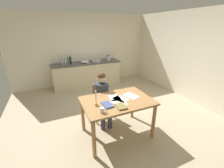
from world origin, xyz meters
TOP-DOWN VIEW (x-y plane):
  - ground_plane at (0.00, 0.00)m, footprint 5.20×5.20m
  - wall_back at (0.00, 2.60)m, footprint 5.20×0.12m
  - wall_right at (2.60, 0.00)m, footprint 0.12×5.20m
  - kitchen_counter at (0.00, 2.24)m, footprint 2.53×0.64m
  - dining_table at (-0.17, -0.73)m, footprint 1.35×0.91m
  - chair_at_table at (-0.26, -0.03)m, footprint 0.44×0.44m
  - person_seated at (-0.28, -0.18)m, footprint 0.37×0.61m
  - coffee_mug at (-0.59, -1.03)m, footprint 0.11×0.07m
  - candlestick at (-0.61, -0.77)m, footprint 0.06×0.06m
  - book_magazine at (-0.43, -0.84)m, footprint 0.17×0.25m
  - book_cookery at (-0.23, -0.99)m, footprint 0.17×0.23m
  - paper_letter at (-0.09, -0.71)m, footprint 0.30×0.35m
  - paper_bill at (0.17, -0.67)m, footprint 0.30×0.35m
  - paper_envelope at (-0.19, -0.83)m, footprint 0.27×0.33m
  - paper_receipt at (-0.18, -0.61)m, footprint 0.25×0.32m
  - sink_unit at (0.37, 2.24)m, footprint 0.36×0.36m
  - bottle_oil at (-0.87, 2.15)m, footprint 0.07×0.07m
  - bottle_vinegar at (-0.76, 2.16)m, footprint 0.07×0.07m
  - bottle_wine_red at (-0.64, 2.33)m, footprint 0.07×0.07m
  - bottle_sauce at (-0.57, 2.23)m, footprint 0.07×0.07m
  - mixing_bowl at (-0.12, 2.16)m, footprint 0.21×0.21m
  - stovetop_kettle at (0.87, 2.24)m, footprint 0.18×0.18m
  - wine_glass_near_sink at (0.05, 2.39)m, footprint 0.07×0.07m
  - wine_glass_by_kettle at (-0.04, 2.39)m, footprint 0.07×0.07m
  - teacup_on_counter at (-0.01, 2.09)m, footprint 0.12×0.08m

SIDE VIEW (x-z plane):
  - ground_plane at x=0.00m, z-range -0.04..0.00m
  - kitchen_counter at x=0.00m, z-range 0.00..0.90m
  - chair_at_table at x=-0.26m, z-range 0.05..0.91m
  - person_seated at x=-0.28m, z-range 0.08..1.28m
  - dining_table at x=-0.17m, z-range 0.29..1.08m
  - paper_letter at x=-0.09m, z-range 0.80..0.80m
  - paper_bill at x=0.17m, z-range 0.80..0.80m
  - paper_envelope at x=-0.19m, z-range 0.80..0.80m
  - paper_receipt at x=-0.18m, z-range 0.80..0.80m
  - book_magazine at x=-0.43m, z-range 0.80..0.82m
  - book_cookery at x=-0.23m, z-range 0.80..0.82m
  - coffee_mug at x=-0.59m, z-range 0.80..0.89m
  - candlestick at x=-0.61m, z-range 0.73..1.03m
  - sink_unit at x=0.37m, z-range 0.80..1.04m
  - mixing_bowl at x=-0.12m, z-range 0.90..0.99m
  - teacup_on_counter at x=-0.01m, z-range 0.90..1.00m
  - stovetop_kettle at x=0.87m, z-range 0.89..1.11m
  - wine_glass_near_sink at x=0.05m, z-range 0.93..1.09m
  - wine_glass_by_kettle at x=-0.04m, z-range 0.93..1.09m
  - bottle_vinegar at x=-0.76m, z-range 0.88..1.14m
  - bottle_oil at x=-0.87m, z-range 0.88..1.14m
  - bottle_sauce at x=-0.57m, z-range 0.88..1.17m
  - bottle_wine_red at x=-0.64m, z-range 0.88..1.17m
  - wall_back at x=0.00m, z-range 0.00..2.60m
  - wall_right at x=2.60m, z-range 0.00..2.60m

